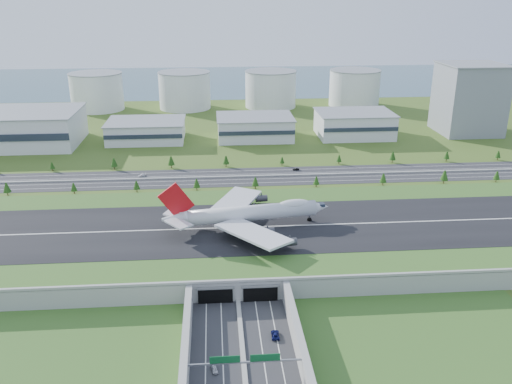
{
  "coord_description": "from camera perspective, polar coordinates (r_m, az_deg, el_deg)",
  "views": [
    {
      "loc": [
        -7.28,
        -227.59,
        111.22
      ],
      "look_at": [
        13.6,
        35.0,
        12.24
      ],
      "focal_mm": 38.0,
      "sensor_mm": 36.0,
      "label": 1
    }
  ],
  "objects": [
    {
      "name": "ground",
      "position": [
        253.42,
        -2.45,
        -5.46
      ],
      "size": [
        1200.0,
        1200.0,
        0.0
      ],
      "primitive_type": "plane",
      "color": "#365019",
      "rests_on": "ground"
    },
    {
      "name": "airfield_deck",
      "position": [
        251.56,
        -2.46,
        -4.62
      ],
      "size": [
        520.0,
        100.0,
        9.2
      ],
      "color": "#999994",
      "rests_on": "ground"
    },
    {
      "name": "underpass_road",
      "position": [
        167.63,
        -1.05,
        -19.43
      ],
      "size": [
        38.8,
        120.4,
        8.0
      ],
      "color": "#28282B",
      "rests_on": "ground"
    },
    {
      "name": "sign_gantry_near",
      "position": [
        168.8,
        -1.16,
        -17.56
      ],
      "size": [
        38.7,
        0.7,
        9.8
      ],
      "color": "gray",
      "rests_on": "ground"
    },
    {
      "name": "north_expressway",
      "position": [
        341.28,
        -3.08,
        1.55
      ],
      "size": [
        560.0,
        36.0,
        0.12
      ],
      "primitive_type": "cube",
      "color": "#28282B",
      "rests_on": "ground"
    },
    {
      "name": "tree_row",
      "position": [
        337.94,
        -3.01,
        2.19
      ],
      "size": [
        502.22,
        48.64,
        8.47
      ],
      "color": "#3D2819",
      "rests_on": "ground"
    },
    {
      "name": "hangar_mid_a",
      "position": [
        433.49,
        -11.47,
        6.34
      ],
      "size": [
        58.0,
        42.0,
        15.0
      ],
      "primitive_type": "cube",
      "color": "silver",
      "rests_on": "ground"
    },
    {
      "name": "hangar_mid_b",
      "position": [
        431.25,
        -0.12,
        6.81
      ],
      "size": [
        58.0,
        42.0,
        17.0
      ],
      "primitive_type": "cube",
      "color": "silver",
      "rests_on": "ground"
    },
    {
      "name": "hangar_mid_c",
      "position": [
        444.22,
        10.3,
        7.03
      ],
      "size": [
        58.0,
        42.0,
        19.0
      ],
      "primitive_type": "cube",
      "color": "silver",
      "rests_on": "ground"
    },
    {
      "name": "office_tower",
      "position": [
        478.08,
        21.51,
        9.1
      ],
      "size": [
        46.0,
        46.0,
        55.0
      ],
      "primitive_type": "cube",
      "color": "gray",
      "rests_on": "ground"
    },
    {
      "name": "fuel_tank_a",
      "position": [
        557.22,
        -16.41,
        10.09
      ],
      "size": [
        50.0,
        50.0,
        35.0
      ],
      "primitive_type": "cylinder",
      "color": "silver",
      "rests_on": "ground"
    },
    {
      "name": "fuel_tank_b",
      "position": [
        546.4,
        -7.52,
        10.54
      ],
      "size": [
        50.0,
        50.0,
        35.0
      ],
      "primitive_type": "cylinder",
      "color": "silver",
      "rests_on": "ground"
    },
    {
      "name": "fuel_tank_c",
      "position": [
        548.69,
        1.54,
        10.75
      ],
      "size": [
        50.0,
        50.0,
        35.0
      ],
      "primitive_type": "cylinder",
      "color": "silver",
      "rests_on": "ground"
    },
    {
      "name": "fuel_tank_d",
      "position": [
        563.94,
        10.31,
        10.7
      ],
      "size": [
        50.0,
        50.0,
        35.0
      ],
      "primitive_type": "cylinder",
      "color": "silver",
      "rests_on": "ground"
    },
    {
      "name": "bay_water",
      "position": [
        716.31,
        -3.99,
        11.62
      ],
      "size": [
        1200.0,
        260.0,
        0.06
      ],
      "primitive_type": "cube",
      "color": "#335361",
      "rests_on": "ground"
    },
    {
      "name": "boeing_747",
      "position": [
        248.16,
        -0.89,
        -2.24
      ],
      "size": [
        79.09,
        74.27,
        24.54
      ],
      "rotation": [
        0.0,
        0.0,
        0.14
      ],
      "color": "silver",
      "rests_on": "airfield_deck"
    },
    {
      "name": "car_0",
      "position": [
        176.91,
        -4.41,
        -18.07
      ],
      "size": [
        2.65,
        4.74,
        1.53
      ],
      "primitive_type": "imported",
      "rotation": [
        0.0,
        0.0,
        0.2
      ],
      "color": "#B3B3B8",
      "rests_on": "ground"
    },
    {
      "name": "car_2",
      "position": [
        190.63,
        2.04,
        -14.77
      ],
      "size": [
        2.86,
        5.86,
        1.61
      ],
      "primitive_type": "imported",
      "rotation": [
        0.0,
        0.0,
        3.11
      ],
      "color": "#0D1144",
      "rests_on": "ground"
    },
    {
      "name": "car_5",
      "position": [
        354.88,
        4.23,
        2.42
      ],
      "size": [
        4.59,
        2.09,
        1.46
      ],
      "primitive_type": "imported",
      "rotation": [
        0.0,
        0.0,
        -1.45
      ],
      "color": "black",
      "rests_on": "ground"
    },
    {
      "name": "car_7",
      "position": [
        349.47,
        -11.93,
        1.73
      ],
      "size": [
        5.47,
        4.0,
        1.47
      ],
      "primitive_type": "imported",
      "rotation": [
        0.0,
        0.0,
        -1.14
      ],
      "color": "white",
      "rests_on": "ground"
    }
  ]
}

